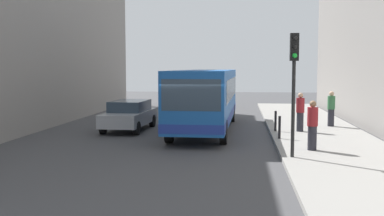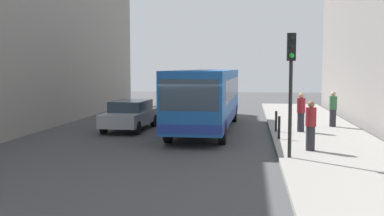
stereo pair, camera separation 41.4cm
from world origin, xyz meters
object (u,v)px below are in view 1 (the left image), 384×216
Objects in this scene: traffic_light at (294,71)px; pedestrian_mid_sidewalk at (300,112)px; bollard_near at (280,127)px; pedestrian_near_signal at (312,125)px; car_beside_bus at (129,115)px; pedestrian_far_sidewalk at (331,109)px; bus at (206,96)px; bollard_mid at (276,121)px.

traffic_light reaches higher than pedestrian_mid_sidewalk.
pedestrian_near_signal is (0.95, -2.60, 0.43)m from bollard_near.
pedestrian_far_sidewalk reaches higher than car_beside_bus.
bus is 3.96m from car_beside_bus.
bollard_mid is at bearing 177.78° from car_beside_bus.
bollard_mid is 0.53× the size of pedestrian_far_sidewalk.
car_beside_bus is 2.52× the size of pedestrian_far_sidewalk.
pedestrian_near_signal is at bearing -78.89° from bollard_mid.
pedestrian_near_signal is 0.99× the size of pedestrian_mid_sidewalk.
bus is 8.11m from traffic_light.
traffic_light reaches higher than pedestrian_near_signal.
bus is at bearing -171.92° from car_beside_bus.
bollard_near is at bearing 91.43° from traffic_light.
bus is 6.16× the size of pedestrian_near_signal.
pedestrian_near_signal reaches higher than bollard_mid.
bus is at bearing 4.32° from pedestrian_mid_sidewalk.
pedestrian_far_sidewalk is at bearing 55.89° from bollard_near.
pedestrian_mid_sidewalk is at bearing -86.67° from pedestrian_far_sidewalk.
car_beside_bus is 8.34m from pedestrian_mid_sidewalk.
bus is 7.28m from pedestrian_near_signal.
bollard_near is at bearing -90.00° from bollard_mid.
car_beside_bus is at bearing 158.22° from bollard_near.
bus reaches higher than pedestrian_far_sidewalk.
car_beside_bus is (-3.83, -0.36, -0.94)m from bus.
bus is at bearing -104.69° from pedestrian_near_signal.
pedestrian_far_sidewalk is (2.83, 8.33, -1.96)m from traffic_light.
pedestrian_mid_sidewalk reaches higher than car_beside_bus.
bollard_mid is (7.18, -0.62, -0.16)m from car_beside_bus.
bollard_near is at bearing 137.47° from bus.
bus is 3.66m from bollard_mid.
traffic_light is 2.26× the size of pedestrian_mid_sidewalk.
car_beside_bus is 1.09× the size of traffic_light.
traffic_light is at bearing -88.57° from bollard_near.
bollard_near is 1.00× the size of bollard_mid.
traffic_light reaches higher than bollard_near.
traffic_light is at bearing -89.08° from bollard_mid.
car_beside_bus is 2.47× the size of pedestrian_mid_sidewalk.
pedestrian_mid_sidewalk is at bearing 169.43° from bus.
bollard_mid is 4.96m from pedestrian_near_signal.
pedestrian_far_sidewalk is (2.93, 4.33, 0.42)m from bollard_near.
traffic_light reaches higher than bus.
bollard_near is 2.25m from bollard_mid.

